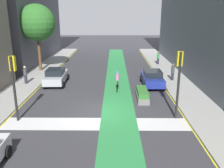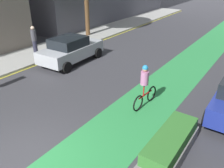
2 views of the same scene
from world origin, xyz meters
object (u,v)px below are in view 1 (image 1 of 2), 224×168
at_px(traffic_signal_near_left, 14,76).
at_px(pedestrian_sidewalk_left_a, 25,75).
at_px(car_silver_left_far, 56,76).
at_px(car_blue_right_far, 152,78).
at_px(cyclist_in_lane, 117,81).
at_px(pedestrian_sidewalk_right_b, 173,72).
at_px(traffic_signal_near_right, 179,72).
at_px(pedestrian_sidewalk_right_a, 158,58).
at_px(street_tree_near, 37,23).
at_px(median_planter, 142,95).

xyz_separation_m(traffic_signal_near_left, pedestrian_sidewalk_left_a, (-2.31, 7.99, -1.96)).
height_order(traffic_signal_near_left, car_silver_left_far, traffic_signal_near_left).
distance_m(car_blue_right_far, car_silver_left_far, 9.50).
relative_size(cyclist_in_lane, pedestrian_sidewalk_right_b, 1.08).
xyz_separation_m(traffic_signal_near_right, car_blue_right_far, (-0.51, 7.28, -2.36)).
xyz_separation_m(traffic_signal_near_right, pedestrian_sidewalk_left_a, (-12.90, 7.51, -2.11)).
relative_size(pedestrian_sidewalk_right_a, street_tree_near, 0.22).
bearing_deg(pedestrian_sidewalk_right_b, traffic_signal_near_right, -101.62).
relative_size(car_blue_right_far, pedestrian_sidewalk_right_b, 2.44).
height_order(traffic_signal_near_left, cyclist_in_lane, traffic_signal_near_left).
relative_size(traffic_signal_near_right, pedestrian_sidewalk_right_b, 2.63).
height_order(car_silver_left_far, median_planter, car_silver_left_far).
distance_m(cyclist_in_lane, pedestrian_sidewalk_right_a, 12.48).
relative_size(pedestrian_sidewalk_right_a, median_planter, 0.61).
height_order(traffic_signal_near_left, median_planter, traffic_signal_near_left).
xyz_separation_m(traffic_signal_near_right, median_planter, (-1.89, 3.53, -2.76)).
xyz_separation_m(car_silver_left_far, median_planter, (8.11, -4.33, -0.40)).
relative_size(traffic_signal_near_left, pedestrian_sidewalk_right_b, 2.49).
bearing_deg(pedestrian_sidewalk_right_a, cyclist_in_lane, -116.81).
distance_m(car_blue_right_far, pedestrian_sidewalk_right_b, 2.83).
bearing_deg(cyclist_in_lane, pedestrian_sidewalk_right_b, 28.63).
xyz_separation_m(traffic_signal_near_left, car_silver_left_far, (0.59, 8.34, -2.21)).
relative_size(car_blue_right_far, cyclist_in_lane, 2.26).
distance_m(car_blue_right_far, cyclist_in_lane, 3.74).
relative_size(pedestrian_sidewalk_left_a, street_tree_near, 0.23).
height_order(traffic_signal_near_left, pedestrian_sidewalk_right_a, traffic_signal_near_left).
bearing_deg(car_silver_left_far, cyclist_in_lane, -19.28).
relative_size(traffic_signal_near_left, pedestrian_sidewalk_right_a, 2.50).
distance_m(traffic_signal_near_right, pedestrian_sidewalk_right_a, 17.09).
height_order(car_silver_left_far, pedestrian_sidewalk_right_b, pedestrian_sidewalk_right_b).
distance_m(traffic_signal_near_right, car_blue_right_far, 7.67).
relative_size(traffic_signal_near_right, car_blue_right_far, 1.08).
xyz_separation_m(pedestrian_sidewalk_right_a, median_planter, (-3.61, -13.34, -0.62)).
height_order(traffic_signal_near_right, car_blue_right_far, traffic_signal_near_right).
height_order(pedestrian_sidewalk_left_a, median_planter, pedestrian_sidewalk_left_a).
height_order(cyclist_in_lane, median_planter, cyclist_in_lane).
xyz_separation_m(traffic_signal_near_right, street_tree_near, (-13.11, 13.16, 2.58)).
bearing_deg(pedestrian_sidewalk_left_a, median_planter, -19.90).
distance_m(car_silver_left_far, street_tree_near, 7.88).
relative_size(cyclist_in_lane, pedestrian_sidewalk_left_a, 1.06).
bearing_deg(car_silver_left_far, pedestrian_sidewalk_right_b, 4.82).
bearing_deg(median_planter, traffic_signal_near_left, -155.26).
xyz_separation_m(street_tree_near, median_planter, (11.22, -9.63, -5.33)).
relative_size(cyclist_in_lane, street_tree_near, 0.24).
relative_size(pedestrian_sidewalk_left_a, pedestrian_sidewalk_right_b, 1.02).
xyz_separation_m(cyclist_in_lane, street_tree_near, (-9.20, 7.43, 4.77)).
distance_m(cyclist_in_lane, median_planter, 3.04).
relative_size(car_silver_left_far, street_tree_near, 0.55).
bearing_deg(car_blue_right_far, traffic_signal_near_right, -85.99).
distance_m(traffic_signal_near_right, street_tree_near, 18.75).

